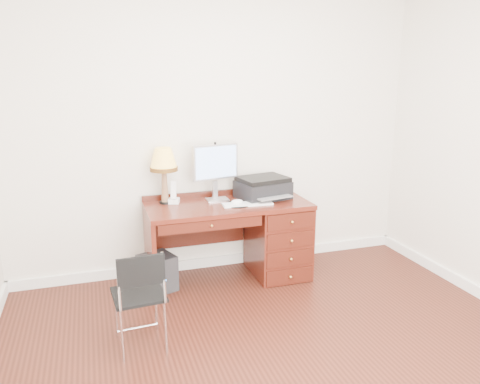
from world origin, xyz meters
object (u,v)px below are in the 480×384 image
object	(u,v)px
monitor	(216,165)
equipment_box	(157,273)
printer	(263,188)
leg_lamp	(164,163)
desk	(260,234)
chair	(139,291)
phone	(174,197)

from	to	relation	value
monitor	equipment_box	world-z (taller)	monitor
printer	leg_lamp	xyz separation A→B (m)	(-0.93, 0.09, 0.28)
desk	equipment_box	distance (m)	1.03
desk	leg_lamp	distance (m)	1.14
desk	chair	size ratio (longest dim) A/B	2.00
monitor	leg_lamp	size ratio (longest dim) A/B	1.02
printer	leg_lamp	world-z (taller)	leg_lamp
chair	desk	bearing A→B (deg)	33.18
monitor	printer	distance (m)	0.50
leg_lamp	chair	size ratio (longest dim) A/B	0.69
phone	equipment_box	distance (m)	0.71
leg_lamp	phone	xyz separation A→B (m)	(0.08, -0.02, -0.32)
monitor	chair	bearing A→B (deg)	-140.53
monitor	printer	xyz separation A→B (m)	(0.44, -0.08, -0.23)
leg_lamp	equipment_box	bearing A→B (deg)	-121.55
desk	printer	size ratio (longest dim) A/B	2.86
chair	leg_lamp	bearing A→B (deg)	67.47
monitor	printer	bearing A→B (deg)	-22.63
leg_lamp	phone	world-z (taller)	leg_lamp
desk	leg_lamp	xyz separation A→B (m)	(-0.87, 0.17, 0.72)
monitor	leg_lamp	bearing A→B (deg)	165.28
chair	printer	bearing A→B (deg)	34.30
leg_lamp	chair	world-z (taller)	leg_lamp
monitor	leg_lamp	distance (m)	0.49
printer	monitor	bearing A→B (deg)	158.53
chair	equipment_box	bearing A→B (deg)	70.85
chair	equipment_box	distance (m)	0.99
phone	chair	bearing A→B (deg)	-94.49
monitor	printer	size ratio (longest dim) A/B	1.00
printer	leg_lamp	distance (m)	0.97
desk	phone	world-z (taller)	phone
equipment_box	printer	bearing A→B (deg)	-14.19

